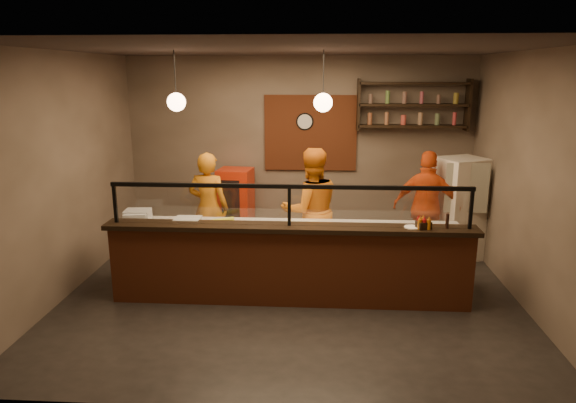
# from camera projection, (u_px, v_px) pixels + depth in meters

# --- Properties ---
(floor) EXTENTS (6.00, 6.00, 0.00)m
(floor) POSITION_uv_depth(u_px,v_px,m) (291.00, 293.00, 6.99)
(floor) COLOR black
(floor) RESTS_ON ground
(ceiling) EXTENTS (6.00, 6.00, 0.00)m
(ceiling) POSITION_uv_depth(u_px,v_px,m) (291.00, 49.00, 6.20)
(ceiling) COLOR #3C322E
(ceiling) RESTS_ON wall_back
(wall_back) EXTENTS (6.00, 0.00, 6.00)m
(wall_back) POSITION_uv_depth(u_px,v_px,m) (299.00, 150.00, 9.01)
(wall_back) COLOR #756356
(wall_back) RESTS_ON floor
(wall_left) EXTENTS (0.00, 5.00, 5.00)m
(wall_left) POSITION_uv_depth(u_px,v_px,m) (65.00, 176.00, 6.78)
(wall_left) COLOR #756356
(wall_left) RESTS_ON floor
(wall_right) EXTENTS (0.00, 5.00, 5.00)m
(wall_right) POSITION_uv_depth(u_px,v_px,m) (530.00, 181.00, 6.41)
(wall_right) COLOR #756356
(wall_right) RESTS_ON floor
(wall_front) EXTENTS (6.00, 0.00, 6.00)m
(wall_front) POSITION_uv_depth(u_px,v_px,m) (273.00, 240.00, 4.18)
(wall_front) COLOR #756356
(wall_front) RESTS_ON floor
(brick_patch) EXTENTS (1.60, 0.04, 1.30)m
(brick_patch) POSITION_uv_depth(u_px,v_px,m) (311.00, 133.00, 8.90)
(brick_patch) COLOR brown
(brick_patch) RESTS_ON wall_back
(service_counter) EXTENTS (4.60, 0.25, 1.00)m
(service_counter) POSITION_uv_depth(u_px,v_px,m) (289.00, 267.00, 6.58)
(service_counter) COLOR brown
(service_counter) RESTS_ON floor
(counter_ledge) EXTENTS (4.70, 0.37, 0.06)m
(counter_ledge) POSITION_uv_depth(u_px,v_px,m) (289.00, 228.00, 6.45)
(counter_ledge) COLOR black
(counter_ledge) RESTS_ON service_counter
(worktop_cabinet) EXTENTS (4.60, 0.75, 0.85)m
(worktop_cabinet) POSITION_uv_depth(u_px,v_px,m) (291.00, 259.00, 7.08)
(worktop_cabinet) COLOR gray
(worktop_cabinet) RESTS_ON floor
(worktop) EXTENTS (4.60, 0.75, 0.05)m
(worktop) POSITION_uv_depth(u_px,v_px,m) (292.00, 228.00, 6.97)
(worktop) COLOR beige
(worktop) RESTS_ON worktop_cabinet
(sneeze_guard) EXTENTS (4.50, 0.05, 0.52)m
(sneeze_guard) POSITION_uv_depth(u_px,v_px,m) (289.00, 201.00, 6.36)
(sneeze_guard) COLOR white
(sneeze_guard) RESTS_ON counter_ledge
(wall_shelving) EXTENTS (1.84, 0.28, 0.85)m
(wall_shelving) POSITION_uv_depth(u_px,v_px,m) (413.00, 105.00, 8.53)
(wall_shelving) COLOR black
(wall_shelving) RESTS_ON wall_back
(wall_clock) EXTENTS (0.30, 0.04, 0.30)m
(wall_clock) POSITION_uv_depth(u_px,v_px,m) (305.00, 121.00, 8.85)
(wall_clock) COLOR black
(wall_clock) RESTS_ON wall_back
(pendant_left) EXTENTS (0.24, 0.24, 0.77)m
(pendant_left) POSITION_uv_depth(u_px,v_px,m) (176.00, 102.00, 6.65)
(pendant_left) COLOR black
(pendant_left) RESTS_ON ceiling
(pendant_right) EXTENTS (0.24, 0.24, 0.77)m
(pendant_right) POSITION_uv_depth(u_px,v_px,m) (323.00, 102.00, 6.53)
(pendant_right) COLOR black
(pendant_right) RESTS_ON ceiling
(cook_left) EXTENTS (0.69, 0.51, 1.75)m
(cook_left) POSITION_uv_depth(u_px,v_px,m) (209.00, 208.00, 8.00)
(cook_left) COLOR #CA7213
(cook_left) RESTS_ON floor
(cook_mid) EXTENTS (1.07, 0.94, 1.87)m
(cook_mid) POSITION_uv_depth(u_px,v_px,m) (311.00, 210.00, 7.62)
(cook_mid) COLOR orange
(cook_mid) RESTS_ON floor
(cook_right) EXTENTS (1.11, 0.70, 1.77)m
(cook_right) POSITION_uv_depth(u_px,v_px,m) (427.00, 207.00, 7.99)
(cook_right) COLOR #E24D15
(cook_right) RESTS_ON floor
(fridge) EXTENTS (0.88, 0.86, 1.63)m
(fridge) POSITION_uv_depth(u_px,v_px,m) (459.00, 209.00, 8.17)
(fridge) COLOR silver
(fridge) RESTS_ON floor
(red_cooler) EXTENTS (0.62, 0.58, 1.31)m
(red_cooler) POSITION_uv_depth(u_px,v_px,m) (236.00, 206.00, 8.97)
(red_cooler) COLOR red
(red_cooler) RESTS_ON floor
(pizza_dough) EXTENTS (0.59, 0.59, 0.01)m
(pizza_dough) POSITION_uv_depth(u_px,v_px,m) (302.00, 225.00, 7.00)
(pizza_dough) COLOR beige
(pizza_dough) RESTS_ON worktop
(prep_tub_a) EXTENTS (0.34, 0.30, 0.15)m
(prep_tub_a) POSITION_uv_depth(u_px,v_px,m) (136.00, 218.00, 7.05)
(prep_tub_a) COLOR silver
(prep_tub_a) RESTS_ON worktop
(prep_tub_b) EXTENTS (0.37, 0.30, 0.17)m
(prep_tub_b) POSITION_uv_depth(u_px,v_px,m) (138.00, 216.00, 7.14)
(prep_tub_b) COLOR silver
(prep_tub_b) RESTS_ON worktop
(prep_tub_c) EXTENTS (0.34, 0.27, 0.17)m
(prep_tub_c) POSITION_uv_depth(u_px,v_px,m) (188.00, 224.00, 6.76)
(prep_tub_c) COLOR silver
(prep_tub_c) RESTS_ON worktop
(rolling_pin) EXTENTS (0.30, 0.20, 0.05)m
(rolling_pin) POSITION_uv_depth(u_px,v_px,m) (223.00, 220.00, 7.14)
(rolling_pin) COLOR yellow
(rolling_pin) RESTS_ON worktop
(condiment_caddy) EXTENTS (0.20, 0.17, 0.09)m
(condiment_caddy) POSITION_uv_depth(u_px,v_px,m) (423.00, 225.00, 6.29)
(condiment_caddy) COLOR black
(condiment_caddy) RESTS_ON counter_ledge
(pepper_mill) EXTENTS (0.04, 0.04, 0.18)m
(pepper_mill) POSITION_uv_depth(u_px,v_px,m) (447.00, 221.00, 6.29)
(pepper_mill) COLOR black
(pepper_mill) RESTS_ON counter_ledge
(small_plate) EXTENTS (0.22, 0.22, 0.01)m
(small_plate) POSITION_uv_depth(u_px,v_px,m) (412.00, 227.00, 6.34)
(small_plate) COLOR white
(small_plate) RESTS_ON counter_ledge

